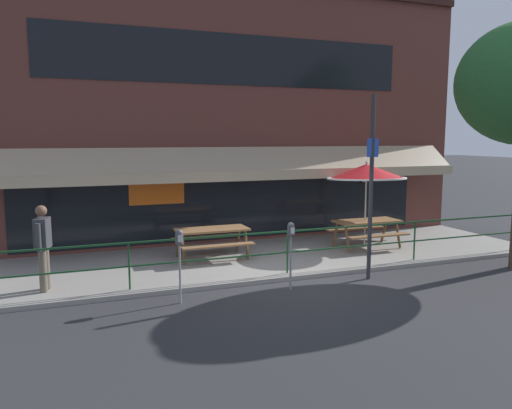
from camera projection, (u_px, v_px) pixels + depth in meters
The scene contains 11 objects.
ground_plane at pixel (293, 281), 10.92m from camera, with size 120.00×120.00×0.00m, color #2D2D30.
patio_deck at pixel (260, 258), 12.77m from camera, with size 15.00×4.00×0.10m, color gray.
restaurant_building at pixel (232, 116), 14.33m from camera, with size 15.00×1.60×7.53m.
patio_railing at pixel (287, 242), 11.09m from camera, with size 13.84×0.04×0.97m.
picnic_table_left at pixel (212, 235), 12.46m from camera, with size 1.80×1.42×0.76m.
picnic_table_centre at pixel (367, 226), 13.67m from camera, with size 1.80×1.42×0.76m.
patio_umbrella_centre at pixel (366, 172), 13.57m from camera, with size 2.14×2.14×2.38m.
pedestrian_walking at pixel (43, 243), 9.78m from camera, with size 0.33×0.60×1.71m.
parking_meter_near at pixel (179, 244), 9.30m from camera, with size 0.15×0.16×1.42m.
parking_meter_far at pixel (291, 235), 10.09m from camera, with size 0.15×0.16×1.42m.
street_sign_pole at pixel (371, 186), 10.80m from camera, with size 0.28×0.09×4.03m.
Camera 1 is at (-4.52, -9.62, 3.13)m, focal length 35.00 mm.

